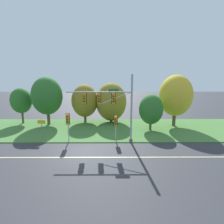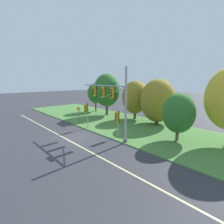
{
  "view_description": "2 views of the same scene",
  "coord_description": "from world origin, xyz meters",
  "px_view_note": "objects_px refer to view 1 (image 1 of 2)",
  "views": [
    {
      "loc": [
        2.87,
        -16.54,
        7.34
      ],
      "look_at": [
        2.98,
        4.2,
        3.31
      ],
      "focal_mm": 28.0,
      "sensor_mm": 36.0,
      "label": 1
    },
    {
      "loc": [
        17.22,
        -9.65,
        6.5
      ],
      "look_at": [
        1.6,
        4.17,
        2.62
      ],
      "focal_mm": 28.0,
      "sensor_mm": 36.0,
      "label": 2
    }
  ],
  "objects_px": {
    "pedestrian_signal_near_kerb": "(116,122)",
    "pedestrian_signal_further_along": "(68,121)",
    "tree_mid_verge": "(111,102)",
    "tree_tall_centre": "(151,109)",
    "tree_behind_signpost": "(85,101)",
    "traffic_signal_mast": "(112,103)",
    "tree_nearest_road": "(21,101)",
    "tree_left_of_mast": "(47,96)",
    "tree_right_far": "(176,96)",
    "route_sign_post": "(42,126)"
  },
  "relations": [
    {
      "from": "tree_left_of_mast",
      "to": "tree_mid_verge",
      "type": "height_order",
      "value": "tree_left_of_mast"
    },
    {
      "from": "tree_nearest_road",
      "to": "tree_behind_signpost",
      "type": "relative_size",
      "value": 0.91
    },
    {
      "from": "pedestrian_signal_near_kerb",
      "to": "tree_right_far",
      "type": "xyz_separation_m",
      "value": [
        9.16,
        6.29,
        2.52
      ]
    },
    {
      "from": "tree_nearest_road",
      "to": "tree_right_far",
      "type": "distance_m",
      "value": 24.24
    },
    {
      "from": "tree_nearest_road",
      "to": "tree_right_far",
      "type": "relative_size",
      "value": 0.74
    },
    {
      "from": "pedestrian_signal_near_kerb",
      "to": "pedestrian_signal_further_along",
      "type": "xyz_separation_m",
      "value": [
        -5.52,
        -0.41,
        0.28
      ]
    },
    {
      "from": "tree_tall_centre",
      "to": "traffic_signal_mast",
      "type": "bearing_deg",
      "value": -140.42
    },
    {
      "from": "pedestrian_signal_further_along",
      "to": "tree_mid_verge",
      "type": "height_order",
      "value": "tree_mid_verge"
    },
    {
      "from": "route_sign_post",
      "to": "tree_behind_signpost",
      "type": "xyz_separation_m",
      "value": [
        4.0,
        8.2,
        1.98
      ]
    },
    {
      "from": "tree_nearest_road",
      "to": "tree_mid_verge",
      "type": "relative_size",
      "value": 0.88
    },
    {
      "from": "tree_left_of_mast",
      "to": "route_sign_post",
      "type": "bearing_deg",
      "value": -76.64
    },
    {
      "from": "pedestrian_signal_near_kerb",
      "to": "tree_nearest_road",
      "type": "bearing_deg",
      "value": 151.75
    },
    {
      "from": "route_sign_post",
      "to": "tree_tall_centre",
      "type": "distance_m",
      "value": 14.45
    },
    {
      "from": "tree_left_of_mast",
      "to": "tree_behind_signpost",
      "type": "height_order",
      "value": "tree_left_of_mast"
    },
    {
      "from": "pedestrian_signal_further_along",
      "to": "traffic_signal_mast",
      "type": "bearing_deg",
      "value": -0.61
    },
    {
      "from": "tree_behind_signpost",
      "to": "tree_mid_verge",
      "type": "bearing_deg",
      "value": -1.62
    },
    {
      "from": "traffic_signal_mast",
      "to": "tree_mid_verge",
      "type": "relative_size",
      "value": 1.17
    },
    {
      "from": "pedestrian_signal_near_kerb",
      "to": "tree_tall_centre",
      "type": "bearing_deg",
      "value": 39.04
    },
    {
      "from": "traffic_signal_mast",
      "to": "tree_behind_signpost",
      "type": "height_order",
      "value": "traffic_signal_mast"
    },
    {
      "from": "tree_left_of_mast",
      "to": "tree_right_far",
      "type": "bearing_deg",
      "value": -2.88
    },
    {
      "from": "tree_tall_centre",
      "to": "tree_behind_signpost",
      "type": "bearing_deg",
      "value": 155.5
    },
    {
      "from": "tree_mid_verge",
      "to": "tree_tall_centre",
      "type": "bearing_deg",
      "value": -38.31
    },
    {
      "from": "tree_left_of_mast",
      "to": "tree_mid_verge",
      "type": "relative_size",
      "value": 1.14
    },
    {
      "from": "route_sign_post",
      "to": "tree_left_of_mast",
      "type": "bearing_deg",
      "value": 103.36
    },
    {
      "from": "traffic_signal_mast",
      "to": "tree_right_far",
      "type": "bearing_deg",
      "value": 35.05
    },
    {
      "from": "traffic_signal_mast",
      "to": "route_sign_post",
      "type": "height_order",
      "value": "traffic_signal_mast"
    },
    {
      "from": "tree_left_of_mast",
      "to": "tree_right_far",
      "type": "height_order",
      "value": "tree_right_far"
    },
    {
      "from": "traffic_signal_mast",
      "to": "tree_left_of_mast",
      "type": "relative_size",
      "value": 1.03
    },
    {
      "from": "tree_nearest_road",
      "to": "tree_left_of_mast",
      "type": "relative_size",
      "value": 0.77
    },
    {
      "from": "pedestrian_signal_near_kerb",
      "to": "pedestrian_signal_further_along",
      "type": "relative_size",
      "value": 0.9
    },
    {
      "from": "tree_behind_signpost",
      "to": "tree_mid_verge",
      "type": "relative_size",
      "value": 0.96
    },
    {
      "from": "route_sign_post",
      "to": "tree_right_far",
      "type": "relative_size",
      "value": 0.31
    },
    {
      "from": "pedestrian_signal_further_along",
      "to": "tree_tall_centre",
      "type": "height_order",
      "value": "tree_tall_centre"
    },
    {
      "from": "tree_nearest_road",
      "to": "tree_tall_centre",
      "type": "distance_m",
      "value": 20.44
    },
    {
      "from": "tree_nearest_road",
      "to": "tree_behind_signpost",
      "type": "height_order",
      "value": "tree_behind_signpost"
    },
    {
      "from": "pedestrian_signal_near_kerb",
      "to": "tree_mid_verge",
      "type": "relative_size",
      "value": 0.46
    },
    {
      "from": "pedestrian_signal_further_along",
      "to": "tree_nearest_road",
      "type": "relative_size",
      "value": 0.58
    },
    {
      "from": "tree_behind_signpost",
      "to": "traffic_signal_mast",
      "type": "bearing_deg",
      "value": -64.09
    },
    {
      "from": "traffic_signal_mast",
      "to": "pedestrian_signal_further_along",
      "type": "distance_m",
      "value": 5.48
    },
    {
      "from": "pedestrian_signal_further_along",
      "to": "tree_right_far",
      "type": "height_order",
      "value": "tree_right_far"
    },
    {
      "from": "pedestrian_signal_near_kerb",
      "to": "tree_mid_verge",
      "type": "distance_m",
      "value": 8.59
    },
    {
      "from": "traffic_signal_mast",
      "to": "route_sign_post",
      "type": "bearing_deg",
      "value": 174.17
    },
    {
      "from": "pedestrian_signal_near_kerb",
      "to": "tree_right_far",
      "type": "relative_size",
      "value": 0.38
    },
    {
      "from": "pedestrian_signal_further_along",
      "to": "tree_tall_centre",
      "type": "xyz_separation_m",
      "value": [
        10.56,
        4.49,
        0.54
      ]
    },
    {
      "from": "pedestrian_signal_near_kerb",
      "to": "tree_right_far",
      "type": "height_order",
      "value": "tree_right_far"
    },
    {
      "from": "tree_nearest_road",
      "to": "tree_tall_centre",
      "type": "relative_size",
      "value": 1.13
    },
    {
      "from": "traffic_signal_mast",
      "to": "pedestrian_signal_further_along",
      "type": "bearing_deg",
      "value": 179.39
    },
    {
      "from": "tree_nearest_road",
      "to": "tree_behind_signpost",
      "type": "distance_m",
      "value": 10.14
    },
    {
      "from": "pedestrian_signal_further_along",
      "to": "tree_nearest_road",
      "type": "distance_m",
      "value": 12.76
    },
    {
      "from": "tree_behind_signpost",
      "to": "tree_tall_centre",
      "type": "xyz_separation_m",
      "value": [
        9.9,
        -4.51,
        -0.63
      ]
    }
  ]
}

